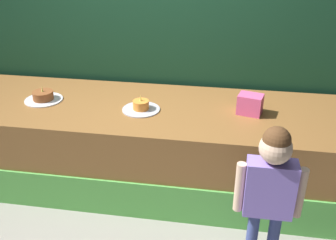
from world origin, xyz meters
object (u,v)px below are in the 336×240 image
object	(u,v)px
child_figure	(270,184)
pink_box	(250,104)
cake_right	(141,107)
cake_center	(43,97)

from	to	relation	value
child_figure	pink_box	xyz separation A→B (m)	(-0.11, 0.95, 0.12)
cake_right	child_figure	bearing A→B (deg)	-39.61
pink_box	cake_center	distance (m)	1.87
child_figure	cake_center	bearing A→B (deg)	154.94
pink_box	cake_center	bearing A→B (deg)	-179.29
pink_box	cake_right	world-z (taller)	pink_box
cake_center	child_figure	bearing A→B (deg)	-25.06
cake_center	pink_box	bearing A→B (deg)	0.71
pink_box	cake_right	xyz separation A→B (m)	(-0.93, -0.08, -0.05)
cake_right	pink_box	bearing A→B (deg)	5.03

